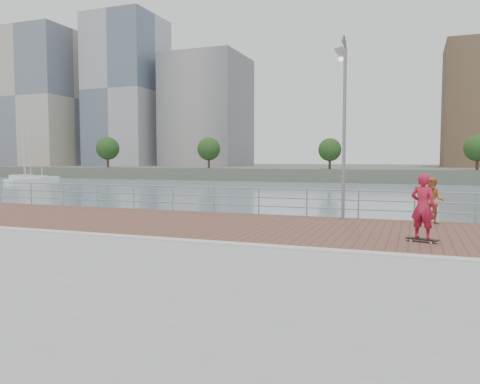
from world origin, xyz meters
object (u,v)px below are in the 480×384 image
(skateboarder, at_px, (423,206))
(street_lamp, at_px, (343,96))
(guardrail, at_px, (282,199))
(bystander, at_px, (433,200))

(skateboarder, bearing_deg, street_lamp, -33.58)
(guardrail, relative_size, bystander, 23.45)
(guardrail, bearing_deg, bystander, -6.55)
(bystander, bearing_deg, skateboarder, -82.83)
(street_lamp, height_order, skateboarder, street_lamp)
(guardrail, distance_m, skateboarder, 7.21)
(street_lamp, distance_m, skateboarder, 5.99)
(guardrail, relative_size, skateboarder, 21.32)
(bystander, bearing_deg, guardrail, -174.01)
(skateboarder, bearing_deg, guardrail, -21.66)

